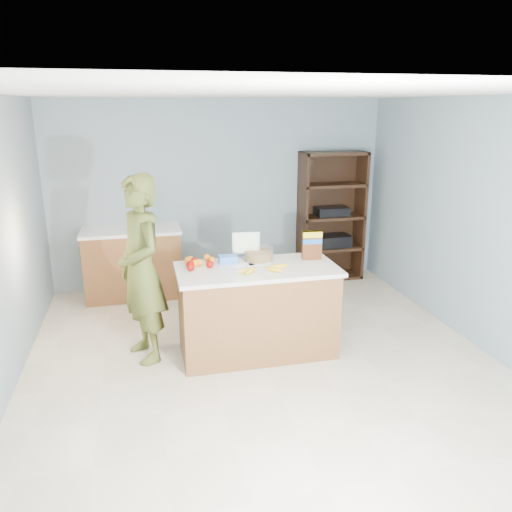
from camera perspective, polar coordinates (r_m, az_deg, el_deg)
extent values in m
cube|color=beige|center=(4.92, 0.96, -12.40)|extent=(4.50, 5.00, 0.02)
cube|color=gray|center=(6.84, -4.17, 7.07)|extent=(4.50, 0.02, 2.50)
cube|color=gray|center=(2.28, 17.22, -14.23)|extent=(4.50, 0.02, 2.50)
cube|color=gray|center=(5.44, 24.71, 3.06)|extent=(0.02, 5.00, 2.50)
cube|color=white|center=(4.29, 1.13, 18.16)|extent=(4.50, 5.00, 0.02)
cube|color=brown|center=(4.99, 0.13, -6.45)|extent=(1.50, 0.70, 0.86)
cube|color=silver|center=(4.83, 0.14, -1.53)|extent=(1.56, 0.76, 0.04)
cube|color=black|center=(5.15, 0.13, -10.34)|extent=(1.46, 0.66, 0.10)
cube|color=brown|center=(6.66, -13.84, -0.91)|extent=(1.20, 0.60, 0.86)
cube|color=white|center=(6.54, -14.11, 2.85)|extent=(1.24, 0.62, 0.04)
cube|color=black|center=(7.29, 8.07, 4.75)|extent=(0.90, 0.04, 1.80)
cube|color=black|center=(6.98, 5.30, 4.32)|extent=(0.04, 0.40, 1.80)
cube|color=black|center=(7.29, 11.74, 4.58)|extent=(0.04, 0.40, 1.80)
cube|color=black|center=(7.36, 8.30, -2.25)|extent=(0.90, 0.40, 0.04)
cube|color=black|center=(7.23, 8.44, 0.97)|extent=(0.90, 0.40, 0.04)
cube|color=black|center=(7.13, 8.59, 4.46)|extent=(0.90, 0.40, 0.04)
cube|color=black|center=(7.05, 8.75, 8.03)|extent=(0.90, 0.40, 0.04)
cube|color=black|center=(6.99, 8.91, 11.51)|extent=(0.90, 0.40, 0.04)
cube|color=black|center=(7.21, 8.47, 1.74)|extent=(0.55, 0.32, 0.16)
cube|color=black|center=(7.11, 8.62, 5.09)|extent=(0.45, 0.30, 0.12)
imported|color=#4D5521|center=(4.85, -12.98, -1.54)|extent=(0.64, 0.77, 1.82)
cube|color=tan|center=(6.45, -12.55, 3.95)|extent=(0.12, 0.10, 0.22)
cylinder|color=black|center=(6.41, -12.99, 5.27)|extent=(0.02, 0.02, 0.09)
cylinder|color=black|center=(6.41, -12.82, 5.28)|extent=(0.02, 0.02, 0.09)
cylinder|color=black|center=(6.41, -12.64, 5.29)|extent=(0.02, 0.02, 0.09)
cylinder|color=black|center=(6.41, -12.46, 5.31)|extent=(0.02, 0.02, 0.09)
cylinder|color=black|center=(6.41, -12.28, 5.32)|extent=(0.02, 0.02, 0.09)
cube|color=white|center=(4.88, -1.50, -1.08)|extent=(0.24, 0.17, 0.00)
cube|color=white|center=(4.92, 0.44, -0.91)|extent=(0.24, 0.16, 0.00)
ellipsoid|color=yellow|center=(4.66, -1.13, -1.69)|extent=(0.19, 0.10, 0.04)
ellipsoid|color=yellow|center=(4.65, -0.63, -1.71)|extent=(0.16, 0.17, 0.04)
ellipsoid|color=yellow|center=(4.79, 2.72, -1.18)|extent=(0.19, 0.06, 0.04)
ellipsoid|color=yellow|center=(4.69, 2.09, -1.55)|extent=(0.16, 0.16, 0.04)
sphere|color=#920705|center=(4.92, -7.06, -0.59)|extent=(0.07, 0.07, 0.07)
sphere|color=#920705|center=(4.81, -5.31, -0.95)|extent=(0.07, 0.07, 0.07)
sphere|color=#920705|center=(4.74, -7.50, -1.30)|extent=(0.07, 0.07, 0.07)
sphere|color=#920705|center=(4.83, -7.52, -0.95)|extent=(0.07, 0.07, 0.07)
sphere|color=orange|center=(4.91, -7.73, -0.73)|extent=(0.07, 0.07, 0.07)
sphere|color=orange|center=(5.00, -7.48, -0.39)|extent=(0.07, 0.07, 0.07)
sphere|color=orange|center=(4.89, -6.51, -0.75)|extent=(0.07, 0.07, 0.07)
sphere|color=orange|center=(4.96, -5.07, -0.45)|extent=(0.07, 0.07, 0.07)
sphere|color=orange|center=(4.96, -7.80, -0.53)|extent=(0.07, 0.07, 0.07)
sphere|color=orange|center=(4.88, -6.96, -0.80)|extent=(0.07, 0.07, 0.07)
sphere|color=orange|center=(5.04, -5.62, -0.18)|extent=(0.07, 0.07, 0.07)
cube|color=blue|center=(4.94, -3.21, -0.41)|extent=(0.18, 0.12, 0.08)
cylinder|color=#267219|center=(5.04, 0.32, 0.02)|extent=(0.27, 0.27, 0.09)
cylinder|color=white|center=(5.03, 0.32, 0.24)|extent=(0.30, 0.30, 0.13)
cylinder|color=silver|center=(5.09, -1.15, -0.24)|extent=(0.12, 0.12, 0.01)
cylinder|color=silver|center=(5.09, -1.15, 0.10)|extent=(0.02, 0.02, 0.05)
cube|color=silver|center=(5.05, -1.16, 1.56)|extent=(0.28, 0.06, 0.22)
cube|color=yellow|center=(5.03, -1.13, 1.50)|extent=(0.24, 0.02, 0.18)
cube|color=#592B14|center=(5.07, 6.39, 1.22)|extent=(0.20, 0.09, 0.29)
cube|color=yellow|center=(5.04, 6.44, 2.50)|extent=(0.20, 0.09, 0.06)
cube|color=blue|center=(5.06, 6.41, 1.73)|extent=(0.20, 0.09, 0.05)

